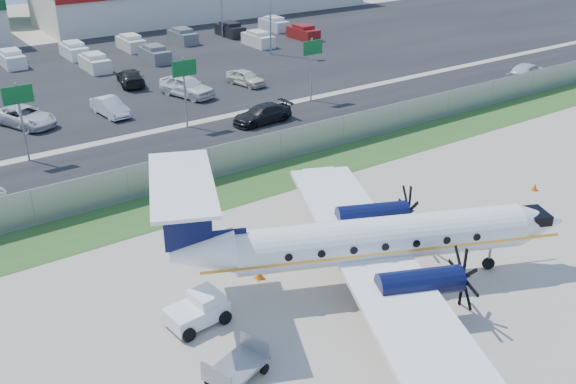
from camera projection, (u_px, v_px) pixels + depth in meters
ground at (368, 291)px, 27.27m from camera, size 170.00×170.00×0.00m
grass_verge at (228, 191)px, 36.18m from camera, size 170.00×4.00×0.02m
access_road at (174, 153)px, 41.37m from camera, size 170.00×8.00×0.02m
parking_lot at (71, 80)px, 56.96m from camera, size 170.00×32.00×0.02m
perimeter_fence at (210, 163)px, 37.23m from camera, size 120.00×0.06×1.99m
sign_left at (19, 106)px, 38.61m from camera, size 1.80×0.26×5.00m
sign_mid at (185, 78)px, 44.26m from camera, size 1.80×0.26×5.00m
sign_right at (312, 56)px, 49.92m from camera, size 1.80×0.26×5.00m
light_pole_ne at (270, 2)px, 63.50m from camera, size 0.90×0.35×9.09m
aircraft at (372, 240)px, 26.91m from camera, size 17.84×17.32×5.53m
pushback_tug at (199, 309)px, 25.05m from camera, size 2.43×1.84×1.25m
baggage_cart_near at (237, 367)px, 22.15m from camera, size 2.53×1.99×1.16m
cone_nose at (535, 187)px, 36.19m from camera, size 0.32×0.32×0.46m
cone_starboard_wing at (259, 273)px, 28.02m from camera, size 0.39×0.39×0.56m
road_car_mid at (262, 123)px, 46.68m from camera, size 4.64×2.03×1.33m
road_car_east at (525, 81)px, 56.74m from camera, size 5.21×3.03×1.67m
parked_car_b at (27, 126)px, 46.09m from camera, size 4.14×5.58×1.41m
parked_car_c at (111, 115)px, 48.20m from camera, size 1.84×4.22×1.35m
parked_car_d at (188, 96)px, 52.57m from camera, size 3.48×5.44×1.72m
parked_car_e at (246, 85)px, 55.56m from camera, size 2.35×4.13×1.33m
parked_car_g at (131, 85)px, 55.63m from camera, size 2.90×5.02×1.37m
far_parking_rows at (54, 68)px, 60.68m from camera, size 56.00×10.00×1.60m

